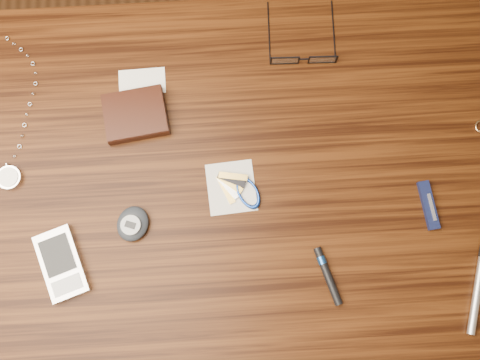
{
  "coord_description": "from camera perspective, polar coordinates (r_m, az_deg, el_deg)",
  "views": [
    {
      "loc": [
        0.04,
        -0.17,
        1.62
      ],
      "look_at": [
        0.05,
        0.01,
        0.76
      ],
      "focal_mm": 40.0,
      "sensor_mm": 36.0,
      "label": 1
    }
  ],
  "objects": [
    {
      "name": "notepad_keys",
      "position": [
        0.89,
        -0.06,
        -1.0
      ],
      "size": [
        0.1,
        0.09,
        0.01
      ],
      "color": "silver",
      "rests_on": "desk"
    },
    {
      "name": "pocket_knife",
      "position": [
        0.93,
        19.46,
        -2.56
      ],
      "size": [
        0.03,
        0.08,
        0.01
      ],
      "color": "#101334",
      "rests_on": "desk"
    },
    {
      "name": "eyeglasses",
      "position": [
        0.96,
        6.78,
        12.95
      ],
      "size": [
        0.12,
        0.12,
        0.03
      ],
      "color": "black",
      "rests_on": "desk"
    },
    {
      "name": "desk",
      "position": [
        0.99,
        -2.89,
        -2.19
      ],
      "size": [
        1.0,
        0.7,
        0.75
      ],
      "color": "#361908",
      "rests_on": "ground"
    },
    {
      "name": "ground",
      "position": [
        1.63,
        -1.76,
        -6.1
      ],
      "size": [
        3.8,
        3.8,
        0.0
      ],
      "primitive_type": "plane",
      "color": "#472814",
      "rests_on": "ground"
    },
    {
      "name": "wallet_and_card",
      "position": [
        0.93,
        -11.09,
        6.93
      ],
      "size": [
        0.11,
        0.14,
        0.02
      ],
      "color": "black",
      "rests_on": "desk"
    },
    {
      "name": "pda_phone",
      "position": [
        0.91,
        -18.51,
        -8.47
      ],
      "size": [
        0.09,
        0.13,
        0.02
      ],
      "color": "#BABABF",
      "rests_on": "desk"
    },
    {
      "name": "black_blue_pen",
      "position": [
        0.88,
        9.27,
        -9.86
      ],
      "size": [
        0.04,
        0.09,
        0.01
      ],
      "color": "black",
      "rests_on": "desk"
    },
    {
      "name": "pocket_watch",
      "position": [
        0.97,
        -23.32,
        0.77
      ],
      "size": [
        0.06,
        0.28,
        0.01
      ],
      "color": "silver",
      "rests_on": "desk"
    },
    {
      "name": "silver_pen",
      "position": [
        0.95,
        24.18,
        -9.43
      ],
      "size": [
        0.06,
        0.15,
        0.01
      ],
      "color": "silver",
      "rests_on": "desk"
    },
    {
      "name": "pedometer",
      "position": [
        0.89,
        -11.38,
        -4.6
      ],
      "size": [
        0.07,
        0.07,
        0.02
      ],
      "color": "#1F2329",
      "rests_on": "desk"
    }
  ]
}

